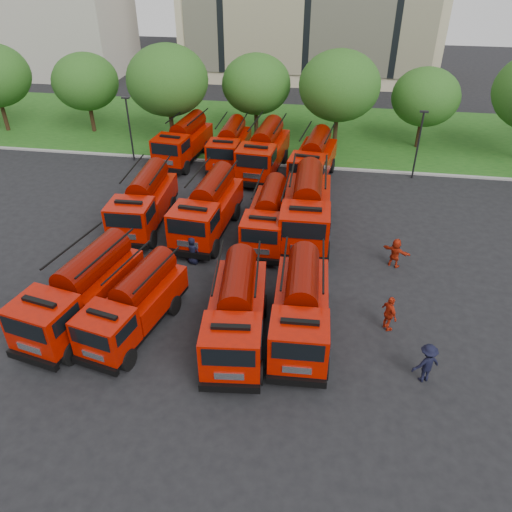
{
  "coord_description": "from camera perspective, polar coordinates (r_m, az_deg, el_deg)",
  "views": [
    {
      "loc": [
        5.69,
        -18.97,
        15.91
      ],
      "look_at": [
        2.4,
        2.08,
        1.8
      ],
      "focal_mm": 35.0,
      "sensor_mm": 36.0,
      "label": 1
    }
  ],
  "objects": [
    {
      "name": "lamp_post_1",
      "position": [
        38.95,
        18.1,
        12.38
      ],
      "size": [
        0.6,
        0.25,
        5.11
      ],
      "color": "black",
      "rests_on": "ground"
    },
    {
      "name": "fire_truck_9",
      "position": [
        40.22,
        -3.02,
        12.56
      ],
      "size": [
        2.57,
        6.8,
        3.08
      ],
      "rotation": [
        0.0,
        0.0,
        -0.01
      ],
      "color": "black",
      "rests_on": "ground"
    },
    {
      "name": "fire_truck_10",
      "position": [
        38.56,
        0.93,
        11.96
      ],
      "size": [
        3.31,
        7.8,
        3.46
      ],
      "rotation": [
        0.0,
        0.0,
        -0.09
      ],
      "color": "black",
      "rests_on": "ground"
    },
    {
      "name": "tree_1",
      "position": [
        48.59,
        -18.92,
        18.33
      ],
      "size": [
        5.71,
        5.71,
        6.98
      ],
      "color": "#382314",
      "rests_on": "ground"
    },
    {
      "name": "curb",
      "position": [
        40.53,
        0.1,
        10.52
      ],
      "size": [
        70.0,
        0.3,
        0.14
      ],
      "primitive_type": "cube",
      "color": "gray",
      "rests_on": "ground"
    },
    {
      "name": "fire_truck_5",
      "position": [
        30.49,
        -5.51,
        5.55
      ],
      "size": [
        3.21,
        7.56,
        3.35
      ],
      "rotation": [
        0.0,
        0.0,
        -0.09
      ],
      "color": "black",
      "rests_on": "ground"
    },
    {
      "name": "tree_4",
      "position": [
        42.82,
        9.51,
        18.64
      ],
      "size": [
        6.55,
        6.55,
        8.01
      ],
      "color": "#382314",
      "rests_on": "ground"
    },
    {
      "name": "firefighter_4",
      "position": [
        28.44,
        -7.11,
        -0.79
      ],
      "size": [
        0.98,
        0.83,
        1.71
      ],
      "primitive_type": "imported",
      "rotation": [
        0.0,
        0.0,
        2.75
      ],
      "color": "black",
      "rests_on": "ground"
    },
    {
      "name": "firefighter_5",
      "position": [
        29.04,
        15.39,
        -1.07
      ],
      "size": [
        1.73,
        1.37,
        1.72
      ],
      "primitive_type": "imported",
      "rotation": [
        0.0,
        0.0,
        2.64
      ],
      "color": "#A8220C",
      "rests_on": "ground"
    },
    {
      "name": "fire_truck_11",
      "position": [
        37.45,
        6.57,
        10.91
      ],
      "size": [
        3.36,
        7.41,
        3.26
      ],
      "rotation": [
        0.0,
        0.0,
        -0.13
      ],
      "color": "black",
      "rests_on": "ground"
    },
    {
      "name": "lamp_post_0",
      "position": [
        41.51,
        -14.27,
        14.26
      ],
      "size": [
        0.6,
        0.25,
        5.11
      ],
      "color": "black",
      "rests_on": "ground"
    },
    {
      "name": "fire_truck_1",
      "position": [
        23.6,
        -13.72,
        -5.35
      ],
      "size": [
        3.57,
        6.74,
        2.92
      ],
      "rotation": [
        0.0,
        0.0,
        -0.22
      ],
      "color": "black",
      "rests_on": "ground"
    },
    {
      "name": "tree_2",
      "position": [
        44.0,
        -10.09,
        19.17
      ],
      "size": [
        6.72,
        6.72,
        8.22
      ],
      "color": "#382314",
      "rests_on": "ground"
    },
    {
      "name": "firefighter_0",
      "position": [
        22.39,
        -5.54,
        -11.97
      ],
      "size": [
        0.74,
        0.55,
        1.96
      ],
      "primitive_type": "imported",
      "rotation": [
        0.0,
        0.0,
        0.04
      ],
      "color": "#A8220C",
      "rests_on": "ground"
    },
    {
      "name": "fire_truck_3",
      "position": [
        22.62,
        5.15,
        -5.86
      ],
      "size": [
        2.81,
        7.11,
        3.19
      ],
      "rotation": [
        0.0,
        0.0,
        0.04
      ],
      "color": "black",
      "rests_on": "ground"
    },
    {
      "name": "fire_truck_0",
      "position": [
        24.73,
        -19.34,
        -3.84
      ],
      "size": [
        3.96,
        7.64,
        3.32
      ],
      "rotation": [
        0.0,
        0.0,
        -0.21
      ],
      "color": "black",
      "rests_on": "ground"
    },
    {
      "name": "fire_truck_2",
      "position": [
        22.31,
        -2.26,
        -6.34
      ],
      "size": [
        3.16,
        7.27,
        3.21
      ],
      "rotation": [
        0.0,
        0.0,
        0.1
      ],
      "color": "black",
      "rests_on": "ground"
    },
    {
      "name": "lawn",
      "position": [
        48.02,
        1.62,
        14.24
      ],
      "size": [
        70.0,
        16.0,
        0.12
      ],
      "primitive_type": "cube",
      "color": "#154612",
      "rests_on": "ground"
    },
    {
      "name": "ground",
      "position": [
        25.4,
        -6.11,
        -5.49
      ],
      "size": [
        140.0,
        140.0,
        0.0
      ],
      "primitive_type": "plane",
      "color": "black",
      "rests_on": "ground"
    },
    {
      "name": "fire_truck_6",
      "position": [
        29.69,
        1.46,
        4.56
      ],
      "size": [
        2.59,
        6.76,
        3.06
      ],
      "rotation": [
        0.0,
        0.0,
        -0.02
      ],
      "color": "black",
      "rests_on": "ground"
    },
    {
      "name": "firefighter_1",
      "position": [
        23.33,
        -15.46,
        -11.03
      ],
      "size": [
        1.01,
        0.79,
        1.83
      ],
      "primitive_type": "imported",
      "rotation": [
        0.0,
        0.0,
        -0.39
      ],
      "color": "#A8220C",
      "rests_on": "ground"
    },
    {
      "name": "firefighter_2",
      "position": [
        24.63,
        14.67,
        -8.06
      ],
      "size": [
        1.06,
        1.26,
        1.87
      ],
      "primitive_type": "imported",
      "rotation": [
        0.0,
        0.0,
        2.06
      ],
      "color": "#A8220C",
      "rests_on": "ground"
    },
    {
      "name": "tree_5",
      "position": [
        44.62,
        18.82,
        16.82
      ],
      "size": [
        5.46,
        5.46,
        6.68
      ],
      "color": "#382314",
      "rests_on": "ground"
    },
    {
      "name": "fire_truck_7",
      "position": [
        30.21,
        5.8,
        5.54
      ],
      "size": [
        3.08,
        8.01,
        3.62
      ],
      "rotation": [
        0.0,
        0.0,
        0.02
      ],
      "color": "black",
      "rests_on": "ground"
    },
    {
      "name": "side_building",
      "position": [
        73.19,
        -22.24,
        22.75
      ],
      "size": [
        18.0,
        12.0,
        10.0
      ],
      "primitive_type": "cube",
      "color": "#A9A296",
      "rests_on": "ground"
    },
    {
      "name": "tree_3",
      "position": [
        44.91,
        0.03,
        19.05
      ],
      "size": [
        5.88,
        5.88,
        7.19
      ],
      "color": "#382314",
      "rests_on": "ground"
    },
    {
      "name": "fire_truck_8",
      "position": [
        41.19,
        -8.27,
        12.9
      ],
      "size": [
        3.33,
        7.37,
        3.24
      ],
      "rotation": [
        0.0,
        0.0,
        -0.13
      ],
      "color": "black",
      "rests_on": "ground"
    },
    {
      "name": "fire_truck_4",
      "position": [
        31.9,
        -12.68,
        6.09
      ],
      "size": [
        2.81,
        7.24,
        3.26
      ],
      "rotation": [
        0.0,
        0.0,
        0.03
      ],
      "color": "black",
      "rests_on": "ground"
    },
    {
      "name": "firefighter_3",
      "position": [
        22.71,
        18.48,
        -13.22
      ],
      "size": [
        1.38,
        1.11,
        1.9
      ],
      "primitive_type": "imported",
      "rotation": [
        0.0,
        0.0,
        3.6
      ],
      "color": "black",
      "rests_on": "ground"
    }
  ]
}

